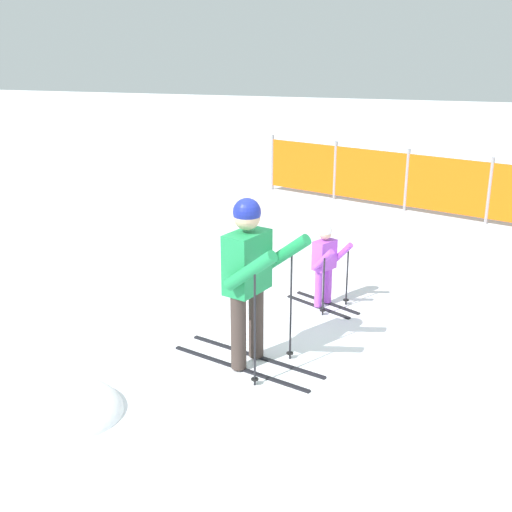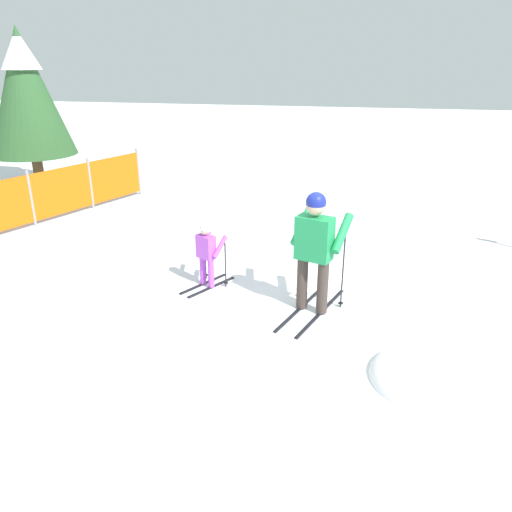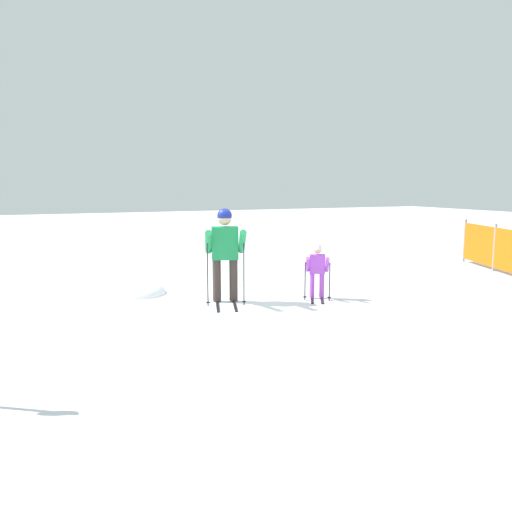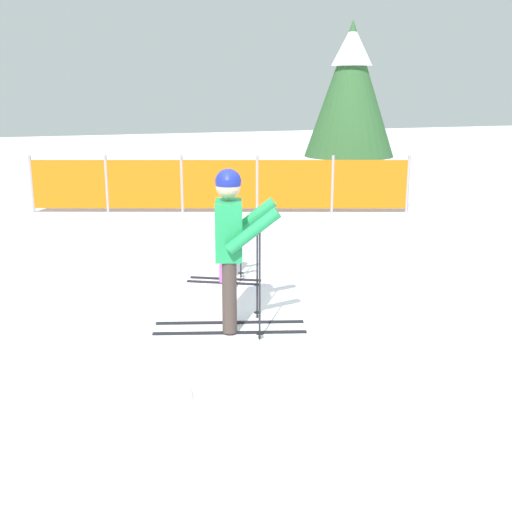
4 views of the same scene
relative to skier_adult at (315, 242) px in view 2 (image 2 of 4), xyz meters
name	(u,v)px [view 2 (image 2 of 4)]	position (x,y,z in m)	size (l,w,h in m)	color
ground_plane	(306,301)	(0.25, 0.11, -0.99)	(60.00, 60.00, 0.00)	white
skier_adult	(315,242)	(0.00, 0.00, 0.00)	(1.60, 0.89, 1.67)	black
skier_child	(207,250)	(0.43, 1.63, -0.41)	(0.94, 0.65, 1.01)	black
conifer_far	(25,90)	(5.52, 7.98, 1.47)	(2.14, 2.14, 3.98)	#4C3823
snow_mound	(415,378)	(-1.34, -1.28, -0.99)	(1.16, 0.98, 0.46)	white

